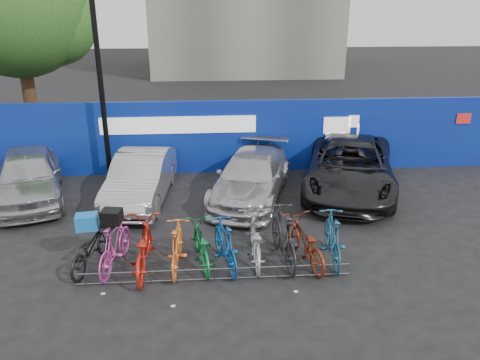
{
  "coord_description": "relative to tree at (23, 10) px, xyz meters",
  "views": [
    {
      "loc": [
        -0.07,
        -8.84,
        5.4
      ],
      "look_at": [
        0.71,
        2.0,
        1.21
      ],
      "focal_mm": 35.0,
      "sensor_mm": 36.0,
      "label": 1
    }
  ],
  "objects": [
    {
      "name": "ground",
      "position": [
        6.77,
        -10.06,
        -5.07
      ],
      "size": [
        100.0,
        100.0,
        0.0
      ],
      "primitive_type": "plane",
      "color": "black",
      "rests_on": "ground"
    },
    {
      "name": "hoarding",
      "position": [
        6.78,
        -4.06,
        -3.86
      ],
      "size": [
        22.0,
        0.18,
        2.4
      ],
      "color": "navy",
      "rests_on": "ground"
    },
    {
      "name": "tree",
      "position": [
        0.0,
        0.0,
        0.0
      ],
      "size": [
        5.4,
        5.2,
        7.8
      ],
      "color": "#382314",
      "rests_on": "ground"
    },
    {
      "name": "lamppost",
      "position": [
        3.57,
        -4.66,
        -1.8
      ],
      "size": [
        0.25,
        0.5,
        6.11
      ],
      "color": "black",
      "rests_on": "ground"
    },
    {
      "name": "bike_rack",
      "position": [
        6.77,
        -10.66,
        -4.91
      ],
      "size": [
        5.6,
        0.03,
        0.3
      ],
      "color": "#595B60",
      "rests_on": "ground"
    },
    {
      "name": "car_0",
      "position": [
        1.59,
        -6.04,
        -4.33
      ],
      "size": [
        2.93,
        4.63,
        1.47
      ],
      "primitive_type": "imported",
      "rotation": [
        0.0,
        0.0,
        0.3
      ],
      "color": "#A2A3A7",
      "rests_on": "ground"
    },
    {
      "name": "car_1",
      "position": [
        4.78,
        -6.31,
        -4.39
      ],
      "size": [
        1.82,
        4.23,
        1.36
      ],
      "primitive_type": "imported",
      "rotation": [
        0.0,
        0.0,
        -0.1
      ],
      "color": "#9E9DA1",
      "rests_on": "ground"
    },
    {
      "name": "car_2",
      "position": [
        7.93,
        -6.35,
        -4.42
      ],
      "size": [
        3.08,
        4.82,
        1.3
      ],
      "primitive_type": "imported",
      "rotation": [
        0.0,
        0.0,
        -0.3
      ],
      "color": "#B5B4B9",
      "rests_on": "ground"
    },
    {
      "name": "car_3",
      "position": [
        10.93,
        -5.97,
        -4.31
      ],
      "size": [
        3.99,
        5.93,
        1.51
      ],
      "primitive_type": "imported",
      "rotation": [
        0.0,
        0.0,
        -0.3
      ],
      "color": "black",
      "rests_on": "ground"
    },
    {
      "name": "bike_0",
      "position": [
        4.14,
        -9.9,
        -4.61
      ],
      "size": [
        1.01,
        1.83,
        0.91
      ],
      "primitive_type": "imported",
      "rotation": [
        0.0,
        0.0,
        2.89
      ],
      "color": "black",
      "rests_on": "ground"
    },
    {
      "name": "bike_1",
      "position": [
        4.68,
        -9.98,
        -4.53
      ],
      "size": [
        0.84,
        1.84,
        1.07
      ],
      "primitive_type": "imported",
      "rotation": [
        0.0,
        0.0,
        2.94
      ],
      "color": "#C43E99",
      "rests_on": "ground"
    },
    {
      "name": "bike_2",
      "position": [
        5.28,
        -10.1,
        -4.53
      ],
      "size": [
        0.73,
        2.05,
        1.08
      ],
      "primitive_type": "imported",
      "rotation": [
        0.0,
        0.0,
        3.15
      ],
      "color": "red",
      "rests_on": "ground"
    },
    {
      "name": "bike_3",
      "position": [
        6.0,
        -10.09,
        -4.56
      ],
      "size": [
        0.59,
        1.73,
        1.02
      ],
      "primitive_type": "imported",
      "rotation": [
        0.0,
        0.0,
        3.08
      ],
      "color": "orange",
      "rests_on": "ground"
    },
    {
      "name": "bike_4",
      "position": [
        6.5,
        -9.95,
        -4.61
      ],
      "size": [
        0.91,
        1.83,
        0.92
      ],
      "primitive_type": "imported",
      "rotation": [
        0.0,
        0.0,
        3.32
      ],
      "color": "#13753A",
      "rests_on": "ground"
    },
    {
      "name": "bike_5",
      "position": [
        7.02,
        -10.08,
        -4.54
      ],
      "size": [
        0.88,
        1.81,
        1.05
      ],
      "primitive_type": "imported",
      "rotation": [
        0.0,
        0.0,
        3.37
      ],
      "color": "#0F4F9F",
      "rests_on": "ground"
    },
    {
      "name": "bike_6",
      "position": [
        7.67,
        -9.88,
        -4.57
      ],
      "size": [
        0.69,
        1.91,
        1.0
      ],
      "primitive_type": "imported",
      "rotation": [
        0.0,
        0.0,
        3.13
      ],
      "color": "#98999F",
      "rests_on": "ground"
    },
    {
      "name": "bike_7",
      "position": [
        8.3,
        -9.96,
        -4.46
      ],
      "size": [
        0.76,
        2.09,
        1.23
      ],
      "primitive_type": "imported",
      "rotation": [
        0.0,
        0.0,
        3.23
      ],
      "color": "#262629",
      "rests_on": "ground"
    },
    {
      "name": "bike_8",
      "position": [
        8.75,
        -10.05,
        -4.58
      ],
      "size": [
        1.08,
        1.97,
        0.98
      ],
      "primitive_type": "imported",
      "rotation": [
        0.0,
        0.0,
        3.38
      ],
      "color": "maroon",
      "rests_on": "ground"
    },
    {
      "name": "bike_9",
      "position": [
        9.37,
        -10.01,
        -4.52
      ],
      "size": [
        0.67,
        1.87,
        1.1
      ],
      "primitive_type": "imported",
      "rotation": [
        0.0,
        0.0,
        3.06
      ],
      "color": "#1C5678",
      "rests_on": "ground"
    },
    {
      "name": "cargo_crate",
      "position": [
        4.14,
        -9.9,
        -4.0
      ],
      "size": [
        0.5,
        0.41,
        0.32
      ],
      "primitive_type": "cube",
      "rotation": [
        0.0,
        0.0,
        0.15
      ],
      "color": "blue",
      "rests_on": "bike_0"
    },
    {
      "name": "cargo_topcase",
      "position": [
        4.68,
        -9.98,
        -3.85
      ],
      "size": [
        0.45,
        0.41,
        0.29
      ],
      "primitive_type": "cube",
      "rotation": [
        0.0,
        0.0,
        -0.16
      ],
      "color": "black",
      "rests_on": "bike_1"
    }
  ]
}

